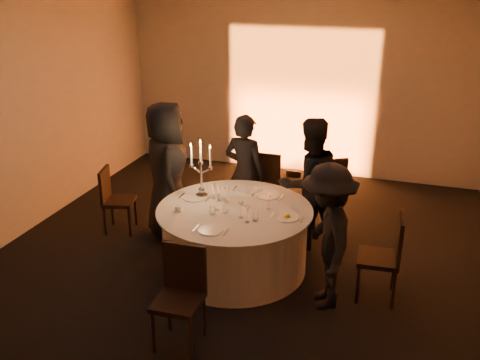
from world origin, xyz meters
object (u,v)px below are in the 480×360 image
(chair_left, at_px, (113,196))
(guest_back_left, at_px, (245,173))
(chair_back_right, at_px, (327,188))
(guest_back_right, at_px, (309,183))
(chair_right, at_px, (387,252))
(guest_left, at_px, (167,170))
(chair_front, at_px, (181,290))
(candelabra, at_px, (201,177))
(coffee_cup, at_px, (178,209))
(guest_right, at_px, (327,237))
(chair_back_left, at_px, (267,180))
(banquet_table, at_px, (235,239))

(chair_left, xyz_separation_m, guest_back_left, (1.66, 0.60, 0.31))
(chair_left, distance_m, chair_back_right, 2.87)
(chair_back_right, relative_size, guest_back_left, 0.64)
(chair_left, relative_size, guest_back_right, 0.53)
(chair_right, distance_m, guest_left, 2.94)
(chair_front, height_order, guest_back_left, guest_back_left)
(chair_back_right, distance_m, guest_left, 2.15)
(chair_right, relative_size, candelabra, 1.36)
(chair_front, relative_size, coffee_cup, 8.84)
(chair_front, relative_size, guest_right, 0.62)
(guest_left, height_order, candelabra, guest_left)
(chair_left, distance_m, guest_back_left, 1.79)
(chair_left, height_order, chair_front, chair_front)
(chair_back_left, xyz_separation_m, guest_back_left, (-0.19, -0.43, 0.24))
(chair_front, relative_size, candelabra, 1.35)
(chair_back_left, relative_size, chair_front, 1.03)
(banquet_table, bearing_deg, chair_back_left, 90.59)
(guest_left, bearing_deg, guest_right, -140.55)
(chair_front, bearing_deg, chair_right, 34.50)
(chair_left, bearing_deg, guest_right, -119.64)
(chair_front, bearing_deg, coffee_cup, 113.12)
(chair_right, bearing_deg, guest_back_right, -136.10)
(chair_right, xyz_separation_m, guest_right, (-0.60, -0.29, 0.23))
(chair_left, bearing_deg, candelabra, -112.95)
(banquet_table, distance_m, chair_front, 1.42)
(coffee_cup, bearing_deg, candelabra, 79.53)
(guest_back_left, relative_size, candelabra, 2.23)
(chair_back_left, relative_size, chair_right, 1.02)
(guest_back_right, distance_m, guest_right, 1.31)
(chair_left, height_order, coffee_cup, chair_left)
(guest_left, relative_size, guest_back_right, 1.07)
(chair_front, xyz_separation_m, candelabra, (-0.44, 1.64, 0.47))
(coffee_cup, xyz_separation_m, candelabra, (0.09, 0.49, 0.22))
(candelabra, bearing_deg, coffee_cup, -100.47)
(guest_back_left, bearing_deg, chair_left, 31.17)
(chair_back_left, bearing_deg, guest_left, 39.52)
(guest_right, distance_m, candelabra, 1.75)
(chair_left, relative_size, coffee_cup, 8.05)
(chair_back_right, bearing_deg, chair_front, 44.44)
(guest_back_right, distance_m, coffee_cup, 1.70)
(chair_back_right, height_order, chair_right, chair_back_right)
(coffee_cup, bearing_deg, guest_back_right, 41.04)
(chair_back_right, relative_size, guest_left, 0.57)
(banquet_table, distance_m, chair_left, 1.92)
(chair_back_right, xyz_separation_m, guest_back_left, (-1.04, -0.38, 0.22))
(guest_left, height_order, guest_back_left, guest_left)
(chair_back_left, distance_m, chair_right, 2.34)
(chair_back_right, height_order, guest_left, guest_left)
(chair_back_right, xyz_separation_m, coffee_cup, (-1.42, -1.68, 0.21))
(chair_right, height_order, chair_front, chair_right)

